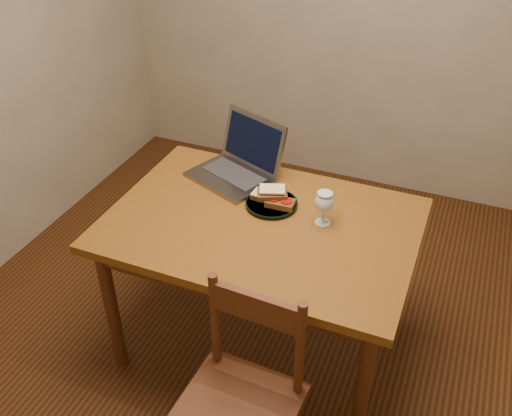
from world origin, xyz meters
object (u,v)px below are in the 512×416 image
at_px(plate, 272,204).
at_px(milk_glass, 324,208).
at_px(laptop, 240,160).
at_px(table, 261,237).
at_px(chair, 241,394).

bearing_deg(plate, milk_glass, -8.57).
distance_m(plate, laptop, 0.32).
height_order(table, milk_glass, milk_glass).
distance_m(plate, milk_glass, 0.26).
bearing_deg(table, chair, -74.15).
height_order(chair, plate, chair).
xyz_separation_m(chair, milk_glass, (0.06, 0.74, 0.34)).
bearing_deg(laptop, chair, -44.80).
height_order(chair, milk_glass, milk_glass).
distance_m(chair, laptop, 1.11).
relative_size(table, laptop, 2.80).
xyz_separation_m(milk_glass, laptop, (-0.48, 0.24, -0.01)).
bearing_deg(chair, plate, 106.03).
bearing_deg(chair, table, 108.33).
bearing_deg(table, laptop, 126.40).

